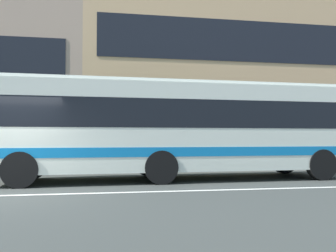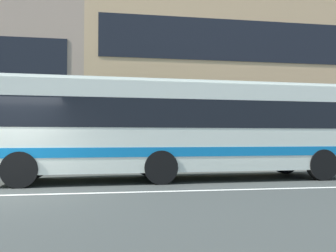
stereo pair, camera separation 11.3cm
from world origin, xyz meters
name	(u,v)px [view 1 (the left image)]	position (x,y,z in m)	size (l,w,h in m)	color
ground_plane	(0,196)	(0.00, 0.00, 0.00)	(160.00, 160.00, 0.00)	#353835
lane_centre_line	(0,196)	(0.00, 0.00, 0.00)	(60.00, 0.16, 0.01)	silver
hedge_row_far	(60,162)	(0.61, 6.68, 0.37)	(14.99, 1.10, 0.74)	#32622F
apartment_block_right	(223,72)	(10.71, 15.52, 6.07)	(18.91, 9.34, 12.13)	tan
transit_bus	(175,127)	(4.74, 2.64, 1.75)	(11.35, 2.99, 3.17)	silver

